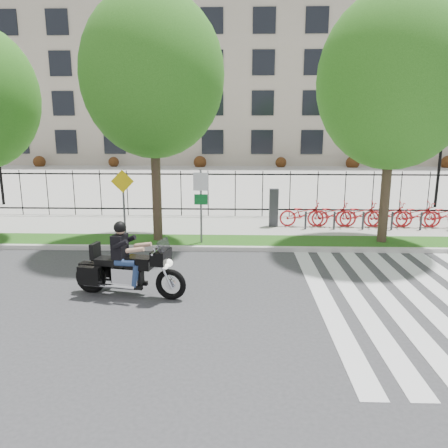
{
  "coord_description": "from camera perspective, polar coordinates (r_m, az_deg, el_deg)",
  "views": [
    {
      "loc": [
        0.13,
        -9.86,
        4.04
      ],
      "look_at": [
        -0.29,
        3.0,
        1.16
      ],
      "focal_mm": 35.0,
      "sensor_mm": 36.0,
      "label": 1
    }
  ],
  "objects": [
    {
      "name": "sign_pole_warning",
      "position": [
        15.13,
        -13.02,
        3.55
      ],
      "size": [
        0.78,
        0.09,
        2.49
      ],
      "color": "#59595B",
      "rests_on": "grass_verge"
    },
    {
      "name": "office_building",
      "position": [
        55.09,
        1.83,
        18.79
      ],
      "size": [
        60.0,
        21.9,
        20.15
      ],
      "color": "#A59A85",
      "rests_on": "ground"
    },
    {
      "name": "street_tree_2",
      "position": [
        15.69,
        21.37,
        17.02
      ],
      "size": [
        4.96,
        4.96,
        8.18
      ],
      "color": "#37291E",
      "rests_on": "grass_verge"
    },
    {
      "name": "bike_share_station",
      "position": [
        18.53,
        22.05,
        1.17
      ],
      "size": [
        10.04,
        0.88,
        1.5
      ],
      "color": "#2D2D33",
      "rests_on": "sidewalk"
    },
    {
      "name": "lamp_post_right",
      "position": [
        24.0,
        26.54,
        9.32
      ],
      "size": [
        1.06,
        0.7,
        4.25
      ],
      "color": "black",
      "rests_on": "ground"
    },
    {
      "name": "grass_verge",
      "position": [
        15.33,
        1.34,
        -2.38
      ],
      "size": [
        60.0,
        1.5,
        0.15
      ],
      "primitive_type": "cube",
      "color": "#255314",
      "rests_on": "ground"
    },
    {
      "name": "ground",
      "position": [
        10.65,
        1.07,
        -9.68
      ],
      "size": [
        120.0,
        120.0,
        0.0
      ],
      "primitive_type": "plane",
      "color": "#343436",
      "rests_on": "ground"
    },
    {
      "name": "street_tree_1",
      "position": [
        15.16,
        -9.3,
        18.6
      ],
      "size": [
        4.68,
        4.68,
        8.21
      ],
      "color": "#37291E",
      "rests_on": "grass_verge"
    },
    {
      "name": "sign_pole_regulatory",
      "position": [
        14.67,
        -3.04,
        3.58
      ],
      "size": [
        0.5,
        0.09,
        2.5
      ],
      "color": "#59595B",
      "rests_on": "grass_verge"
    },
    {
      "name": "iron_fence",
      "position": [
        19.27,
        1.48,
        3.99
      ],
      "size": [
        30.0,
        0.06,
        2.0
      ],
      "primitive_type": null,
      "color": "black",
      "rests_on": "sidewalk"
    },
    {
      "name": "sidewalk",
      "position": [
        17.76,
        1.42,
        -0.29
      ],
      "size": [
        60.0,
        3.5,
        0.15
      ],
      "primitive_type": "cube",
      "color": "#A5A39A",
      "rests_on": "ground"
    },
    {
      "name": "motorcycle_rider",
      "position": [
        10.82,
        -12.41,
        -5.44
      ],
      "size": [
        2.86,
        1.13,
        2.23
      ],
      "color": "black",
      "rests_on": "ground"
    },
    {
      "name": "crosswalk_stripes",
      "position": [
        11.64,
        25.88,
        -8.99
      ],
      "size": [
        5.7,
        8.0,
        0.01
      ],
      "primitive_type": null,
      "color": "silver",
      "rests_on": "ground"
    },
    {
      "name": "plaza",
      "position": [
        35.08,
        1.66,
        6.09
      ],
      "size": [
        80.0,
        34.0,
        0.1
      ],
      "primitive_type": "cube",
      "color": "#A5A39A",
      "rests_on": "ground"
    },
    {
      "name": "curb",
      "position": [
        14.51,
        1.31,
        -3.25
      ],
      "size": [
        60.0,
        0.2,
        0.15
      ],
      "primitive_type": "cube",
      "color": "beige",
      "rests_on": "ground"
    }
  ]
}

